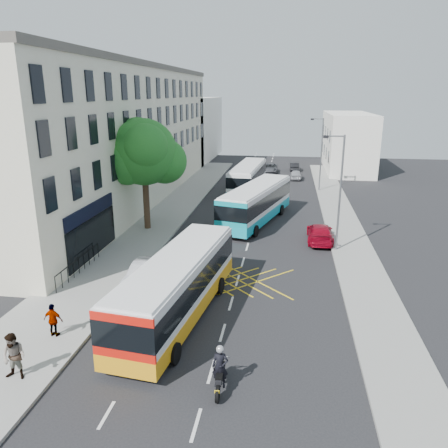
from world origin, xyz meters
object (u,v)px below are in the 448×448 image
at_px(lamp_near, 339,187).
at_px(distant_car_dark, 294,166).
at_px(lamp_far, 321,150).
at_px(pedestrian_far, 53,320).
at_px(distant_car_silver, 296,175).
at_px(distant_car_grey, 270,168).
at_px(motorbike, 220,369).
at_px(parked_car_silver, 145,274).
at_px(bus_far, 248,178).
at_px(bus_near, 178,286).
at_px(bus_mid, 256,203).
at_px(red_hatchback, 320,233).
at_px(street_tree, 144,153).
at_px(pedestrian_near, 14,357).
at_px(parked_car_blue, 140,289).

height_order(lamp_near, distant_car_dark, lamp_near).
bearing_deg(lamp_far, pedestrian_far, -112.15).
distance_m(distant_car_silver, pedestrian_far, 42.00).
height_order(distant_car_grey, distant_car_dark, distant_car_grey).
relative_size(lamp_near, motorbike, 3.77).
bearing_deg(parked_car_silver, bus_far, 85.99).
xyz_separation_m(bus_near, distant_car_silver, (6.17, 37.62, -1.06)).
relative_size(bus_mid, bus_far, 1.04).
bearing_deg(red_hatchback, distant_car_grey, -79.21).
bearing_deg(bus_far, bus_mid, -76.56).
bearing_deg(red_hatchback, pedestrian_far, 51.59).
bearing_deg(red_hatchback, street_tree, -3.00).
xyz_separation_m(street_tree, lamp_far, (14.71, 17.03, -1.68)).
xyz_separation_m(lamp_near, red_hatchback, (-0.90, 2.06, -3.95)).
distance_m(distant_car_grey, distant_car_dark, 4.17).
height_order(red_hatchback, distant_car_dark, red_hatchback).
bearing_deg(parked_car_silver, lamp_far, 71.16).
relative_size(bus_near, pedestrian_near, 6.04).
height_order(bus_near, motorbike, bus_near).
distance_m(parked_car_silver, distant_car_dark, 41.92).
xyz_separation_m(bus_near, pedestrian_near, (-4.95, -5.94, -0.57)).
height_order(street_tree, bus_mid, street_tree).
distance_m(lamp_near, motorbike, 17.40).
bearing_deg(distant_car_dark, pedestrian_far, 74.65).
bearing_deg(red_hatchback, bus_far, -65.76).
bearing_deg(street_tree, distant_car_grey, 72.93).
distance_m(parked_car_silver, distant_car_silver, 35.43).
distance_m(bus_far, parked_car_blue, 27.77).
bearing_deg(lamp_near, pedestrian_far, -135.12).
height_order(lamp_far, distant_car_silver, lamp_far).
bearing_deg(motorbike, parked_car_silver, 122.68).
xyz_separation_m(bus_far, motorbike, (2.25, -34.25, -0.77)).
height_order(lamp_far, parked_car_silver, lamp_far).
bearing_deg(pedestrian_far, distant_car_dark, -99.84).
bearing_deg(parked_car_blue, bus_far, 84.30).
height_order(red_hatchback, distant_car_grey, red_hatchback).
bearing_deg(pedestrian_near, distant_car_silver, 76.68).
bearing_deg(pedestrian_far, distant_car_silver, -102.15).
distance_m(bus_mid, parked_car_blue, 16.61).
relative_size(bus_near, bus_far, 1.02).
distance_m(distant_car_silver, pedestrian_near, 44.96).
bearing_deg(distant_car_silver, pedestrian_near, 76.36).
bearing_deg(parked_car_blue, red_hatchback, 49.04).
height_order(bus_mid, pedestrian_near, bus_mid).
xyz_separation_m(lamp_near, bus_mid, (-6.06, 6.45, -2.91)).
xyz_separation_m(lamp_near, bus_near, (-8.62, -10.79, -2.94)).
relative_size(motorbike, parked_car_silver, 0.50).
distance_m(motorbike, distant_car_dark, 49.67).
distance_m(lamp_far, parked_car_blue, 31.62).
height_order(street_tree, lamp_near, street_tree).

